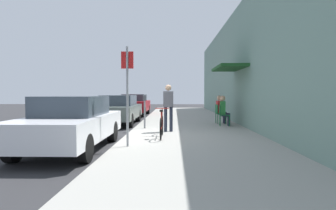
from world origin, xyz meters
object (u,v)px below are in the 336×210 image
(street_sign, at_px, (127,88))
(cafe_chair_1, at_px, (219,112))
(parked_car_2, at_px, (135,104))
(parked_car_0, at_px, (72,122))
(seated_patron_0, at_px, (224,109))
(parking_meter, at_px, (145,109))
(bicycle_0, at_px, (162,126))
(pedestrian_standing, at_px, (168,104))
(parked_car_1, at_px, (118,109))
(seated_patron_1, at_px, (220,108))
(cafe_chair_0, at_px, (223,114))

(street_sign, xyz_separation_m, cafe_chair_1, (3.29, 5.76, -1.02))
(parked_car_2, height_order, cafe_chair_1, parked_car_2)
(parked_car_0, distance_m, seated_patron_0, 6.78)
(parking_meter, distance_m, cafe_chair_1, 3.78)
(bicycle_0, relative_size, cafe_chair_1, 1.97)
(seated_patron_0, distance_m, pedestrian_standing, 3.03)
(parked_car_1, relative_size, parked_car_2, 1.00)
(parked_car_1, xyz_separation_m, parked_car_2, (0.00, 5.67, 0.02))
(parked_car_0, distance_m, seated_patron_1, 7.48)
(parked_car_2, relative_size, pedestrian_standing, 2.59)
(parked_car_0, distance_m, parking_meter, 4.08)
(parked_car_0, bearing_deg, cafe_chair_1, 49.91)
(parked_car_0, distance_m, cafe_chair_0, 6.74)
(parked_car_1, xyz_separation_m, pedestrian_standing, (2.51, -3.48, 0.39))
(seated_patron_1, height_order, pedestrian_standing, pedestrian_standing)
(parked_car_2, bearing_deg, street_sign, -82.91)
(cafe_chair_1, bearing_deg, parked_car_1, 172.48)
(pedestrian_standing, bearing_deg, bicycle_0, -97.54)
(street_sign, bearing_deg, cafe_chair_0, 55.68)
(parked_car_0, relative_size, cafe_chair_0, 5.06)
(cafe_chair_1, relative_size, pedestrian_standing, 0.51)
(parked_car_1, relative_size, pedestrian_standing, 2.59)
(pedestrian_standing, bearing_deg, parked_car_1, 125.78)
(parking_meter, bearing_deg, parked_car_2, 100.67)
(seated_patron_0, height_order, seated_patron_1, same)
(parked_car_0, relative_size, parked_car_2, 1.00)
(parked_car_2, distance_m, street_sign, 12.19)
(seated_patron_0, bearing_deg, parked_car_0, -135.67)
(cafe_chair_1, xyz_separation_m, seated_patron_1, (0.06, 0.01, 0.19))
(seated_patron_0, height_order, cafe_chair_1, seated_patron_0)
(parked_car_1, bearing_deg, parking_meter, -58.73)
(bicycle_0, xyz_separation_m, pedestrian_standing, (0.18, 1.38, 0.64))
(parked_car_2, bearing_deg, bicycle_0, -77.56)
(parking_meter, height_order, cafe_chair_0, parking_meter)
(parked_car_1, relative_size, street_sign, 1.69)
(parked_car_1, distance_m, parked_car_2, 5.67)
(seated_patron_0, distance_m, cafe_chair_1, 0.97)
(cafe_chair_0, bearing_deg, cafe_chair_1, 90.01)
(parked_car_1, relative_size, parking_meter, 3.33)
(parking_meter, relative_size, street_sign, 0.51)
(parked_car_2, height_order, street_sign, street_sign)
(parking_meter, bearing_deg, bicycle_0, -71.50)
(parked_car_0, height_order, parked_car_2, parked_car_2)
(parked_car_1, relative_size, bicycle_0, 2.57)
(parked_car_2, distance_m, cafe_chair_1, 7.92)
(street_sign, height_order, cafe_chair_1, street_sign)
(parked_car_0, relative_size, street_sign, 1.69)
(parked_car_2, relative_size, seated_patron_1, 3.41)
(parked_car_1, bearing_deg, seated_patron_0, -18.10)
(cafe_chair_0, height_order, cafe_chair_1, same)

